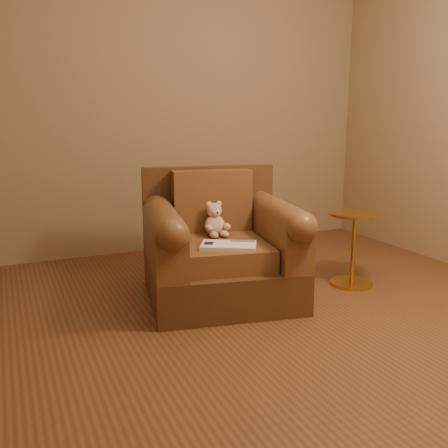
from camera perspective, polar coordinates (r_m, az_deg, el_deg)
name	(u,v)px	position (r m, az deg, el deg)	size (l,w,h in m)	color
floor	(271,332)	(2.88, 5.37, -12.23)	(4.00, 4.00, 0.00)	brown
room	(278,6)	(2.67, 6.17, 23.50)	(4.02, 4.02, 2.71)	#8F7758
armchair	(220,249)	(3.31, -0.50, -2.90)	(1.09, 1.05, 0.84)	#4F321A
teddy_bear	(215,223)	(3.34, -0.99, 0.17)	(0.17, 0.19, 0.24)	beige
guidebook	(229,246)	(3.04, 0.52, -2.50)	(0.39, 0.34, 0.03)	beige
side_table	(353,246)	(3.65, 14.56, -2.49)	(0.38, 0.38, 0.53)	gold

